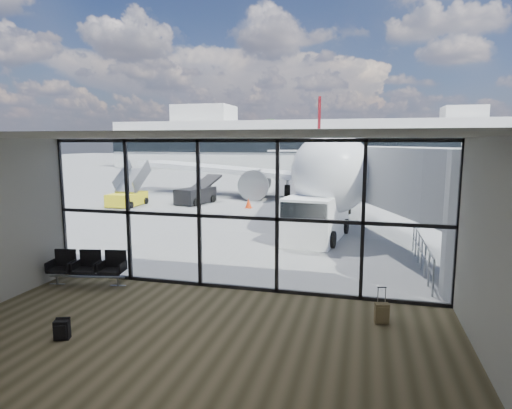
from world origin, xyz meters
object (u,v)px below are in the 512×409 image
at_px(suitcase, 382,313).
at_px(belt_loader, 197,194).
at_px(backpack, 62,330).
at_px(mobile_stairs, 128,197).
at_px(service_van, 316,216).
at_px(seating_row, 88,266).
at_px(airliner, 322,160).

relative_size(suitcase, belt_loader, 0.20).
relative_size(backpack, mobile_stairs, 0.14).
relative_size(service_van, belt_loader, 1.11).
bearing_deg(suitcase, mobile_stairs, 124.82).
relative_size(seating_row, service_van, 0.48).
bearing_deg(service_van, backpack, -103.17).
relative_size(backpack, service_van, 0.10).
bearing_deg(airliner, seating_row, -107.94).
bearing_deg(airliner, belt_loader, -146.16).
bearing_deg(suitcase, belt_loader, 112.94).
height_order(belt_loader, mobile_stairs, mobile_stairs).
bearing_deg(backpack, service_van, 49.67).
height_order(seating_row, service_van, service_van).
relative_size(seating_row, airliner, 0.06).
relative_size(suitcase, mobile_stairs, 0.25).
distance_m(service_van, mobile_stairs, 15.81).
relative_size(suitcase, airliner, 0.02).
distance_m(suitcase, airliner, 26.10).
bearing_deg(backpack, seating_row, 97.49).
bearing_deg(mobile_stairs, airliner, 35.73).
relative_size(seating_row, backpack, 4.88).
bearing_deg(service_van, airliner, 102.35).
distance_m(airliner, mobile_stairs, 15.88).
bearing_deg(belt_loader, mobile_stairs, -139.59).
height_order(backpack, service_van, service_van).
distance_m(suitcase, service_van, 9.33).
distance_m(suitcase, belt_loader, 22.19).
distance_m(seating_row, belt_loader, 17.96).
height_order(airliner, belt_loader, airliner).
height_order(seating_row, backpack, seating_row).
height_order(suitcase, mobile_stairs, mobile_stairs).
bearing_deg(seating_row, airliner, 69.15).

